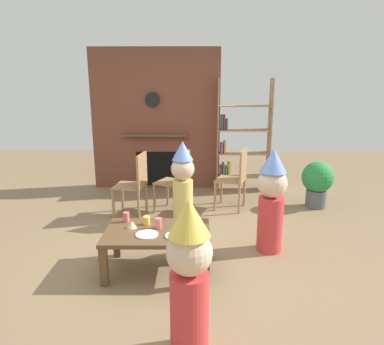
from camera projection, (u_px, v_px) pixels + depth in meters
name	position (u px, v px, depth m)	size (l,w,h in m)	color
ground_plane	(178.00, 252.00, 4.00)	(12.00, 12.00, 0.00)	#846B4C
brick_fireplace_feature	(156.00, 120.00, 6.23)	(2.20, 0.28, 2.40)	brown
bookshelf	(239.00, 141.00, 6.11)	(0.90, 0.28, 1.90)	#9E7A51
coffee_table	(157.00, 237.00, 3.55)	(1.03, 0.66, 0.42)	brown
paper_cup_near_left	(158.00, 223.00, 3.58)	(0.07, 0.07, 0.11)	#E5666B
paper_cup_near_right	(194.00, 219.00, 3.68)	(0.06, 0.06, 0.11)	#F2CC4C
paper_cup_center	(126.00, 217.00, 3.75)	(0.06, 0.06, 0.10)	#E5666B
paper_cup_far_left	(147.00, 221.00, 3.67)	(0.07, 0.07, 0.09)	#F2CC4C
paper_plate_front	(147.00, 234.00, 3.43)	(0.22, 0.22, 0.01)	white
paper_plate_rear	(176.00, 236.00, 3.40)	(0.20, 0.20, 0.01)	white
birthday_cake_slice	(132.00, 224.00, 3.60)	(0.10, 0.10, 0.07)	#EAC68C
table_fork	(196.00, 231.00, 3.51)	(0.15, 0.02, 0.01)	silver
child_with_cone_hat	(189.00, 275.00, 2.40)	(0.31, 0.31, 1.13)	#D13838
child_in_pink	(271.00, 198.00, 3.91)	(0.32, 0.32, 1.16)	#D13838
child_by_the_chairs	(183.00, 181.00, 4.71)	(0.31, 0.31, 1.11)	#E0CC66
dining_chair_left	(136.00, 181.00, 4.96)	(0.46, 0.46, 0.90)	#9E7A51
dining_chair_middle	(177.00, 178.00, 5.10)	(0.54, 0.54, 0.90)	#9E7A51
dining_chair_right	(237.00, 176.00, 5.25)	(0.51, 0.51, 0.90)	#9E7A51
potted_plant_tall	(317.00, 181.00, 5.36)	(0.47, 0.47, 0.70)	#4C5660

